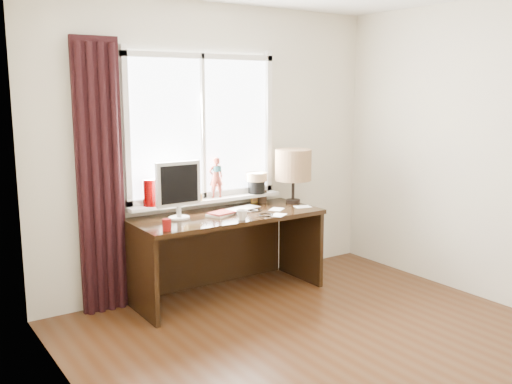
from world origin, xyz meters
TOP-DOWN VIEW (x-y plane):
  - floor at (0.00, 0.00)m, footprint 3.50×4.00m
  - wall_back at (0.00, 2.00)m, footprint 3.50×0.00m
  - wall_left at (-1.75, 0.00)m, footprint 0.00×4.00m
  - laptop at (0.07, 1.67)m, footprint 0.41×0.30m
  - mug at (-0.12, 1.36)m, footprint 0.12×0.13m
  - red_cup at (-0.80, 1.38)m, footprint 0.07×0.07m
  - window at (-0.14, 1.95)m, footprint 1.52×0.22m
  - curtain at (-1.13, 1.91)m, footprint 0.38×0.09m
  - desk at (-0.10, 1.73)m, footprint 1.70×0.70m
  - monitor at (-0.53, 1.71)m, footprint 0.40×0.18m
  - notebook_stack at (-0.18, 1.61)m, footprint 0.27×0.24m
  - brush_holder at (0.45, 1.89)m, footprint 0.09×0.09m
  - icon_frame at (0.40, 1.92)m, footprint 0.10×0.03m
  - table_lamp at (0.70, 1.72)m, footprint 0.35×0.35m
  - loose_papers at (0.43, 1.46)m, footprint 0.58×0.38m
  - desk_cables at (0.18, 1.56)m, footprint 0.19×0.50m

SIDE VIEW (x-z plane):
  - floor at x=0.00m, z-range 0.00..0.00m
  - desk at x=-0.10m, z-range 0.13..0.88m
  - loose_papers at x=0.43m, z-range 0.75..0.75m
  - desk_cables at x=0.18m, z-range 0.75..0.76m
  - laptop at x=0.07m, z-range 0.75..0.78m
  - notebook_stack at x=-0.18m, z-range 0.75..0.78m
  - red_cup at x=-0.80m, z-range 0.75..0.84m
  - mug at x=-0.12m, z-range 0.75..0.85m
  - brush_holder at x=0.45m, z-range 0.69..0.94m
  - icon_frame at x=0.40m, z-range 0.75..0.88m
  - monitor at x=-0.53m, z-range 0.78..1.27m
  - table_lamp at x=0.70m, z-range 0.85..1.37m
  - curtain at x=-1.13m, z-range -0.01..2.24m
  - wall_back at x=0.00m, z-range 0.00..2.60m
  - wall_left at x=-1.75m, z-range 0.00..2.60m
  - window at x=-0.14m, z-range 0.61..2.01m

